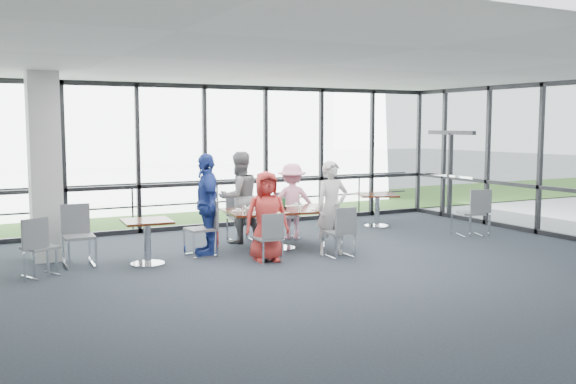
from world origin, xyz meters
name	(u,v)px	position (x,y,z in m)	size (l,w,h in m)	color
floor	(317,274)	(0.00, 0.00, -0.01)	(12.00, 10.00, 0.02)	#222832
ceiling	(318,66)	(0.00, 0.00, 3.20)	(12.00, 10.00, 0.04)	white
curtain_wall_back	(205,157)	(0.00, 5.00, 1.60)	(12.00, 0.10, 3.20)	white
exit_door	(450,176)	(6.00, 3.75, 1.05)	(0.12, 1.60, 2.10)	black
structural_column	(45,167)	(-3.60, 3.00, 1.60)	(0.50, 0.50, 3.20)	silver
apron	(147,204)	(0.00, 10.00, -0.02)	(80.00, 70.00, 0.02)	gray
grass_strip	(167,212)	(0.00, 8.00, 0.01)	(80.00, 5.00, 0.01)	#30511B
hangar_main	(114,114)	(4.00, 32.00, 3.00)	(24.00, 10.00, 6.00)	#B8BABE
guard_rail	(197,203)	(0.00, 5.60, 0.50)	(0.06, 0.06, 12.00)	#2D2D33
main_table	(281,215)	(0.39, 2.03, 0.64)	(2.16, 1.33, 0.75)	#381510
side_table_left	(147,228)	(-2.18, 1.84, 0.62)	(0.83, 0.83, 0.75)	#381510
side_table_right	(377,199)	(3.53, 3.37, 0.63)	(1.13, 1.13, 0.75)	#381510
diner_near_left	(266,216)	(-0.31, 1.19, 0.77)	(0.75, 0.49, 1.53)	red
diner_near_right	(332,208)	(0.97, 1.17, 0.84)	(0.61, 0.45, 1.68)	beige
diner_far_left	(239,197)	(-0.03, 3.01, 0.90)	(0.87, 0.54, 1.79)	slate
diner_far_right	(292,201)	(1.10, 2.92, 0.76)	(0.99, 0.51, 1.53)	pink
diner_end	(207,204)	(-1.02, 2.15, 0.91)	(1.06, 0.58, 1.81)	#233B96
chair_main_nl	(268,238)	(-0.35, 1.06, 0.41)	(0.41, 0.41, 0.83)	slate
chair_main_nr	(340,233)	(0.96, 0.88, 0.44)	(0.43, 0.43, 0.88)	slate
chair_main_fl	(242,218)	(0.05, 3.06, 0.47)	(0.46, 0.46, 0.94)	slate
chair_main_fr	(286,216)	(0.98, 2.97, 0.45)	(0.44, 0.44, 0.91)	slate
chair_main_end	(201,229)	(-1.16, 2.11, 0.48)	(0.47, 0.47, 0.96)	slate
chair_spare_la	(40,248)	(-3.86, 1.75, 0.45)	(0.44, 0.44, 0.91)	slate
chair_spare_lb	(79,237)	(-3.21, 2.23, 0.49)	(0.48, 0.48, 0.98)	slate
chair_spare_r	(471,213)	(4.51, 1.43, 0.48)	(0.47, 0.47, 0.96)	slate
plate_nl	(262,213)	(-0.15, 1.71, 0.76)	(0.27, 0.27, 0.01)	white
plate_nr	(318,209)	(0.97, 1.67, 0.76)	(0.25, 0.25, 0.01)	white
plate_fl	(251,208)	(-0.04, 2.41, 0.76)	(0.25, 0.25, 0.01)	white
plate_fr	(297,205)	(0.90, 2.33, 0.76)	(0.28, 0.28, 0.01)	white
plate_end	(238,211)	(-0.42, 2.13, 0.76)	(0.24, 0.24, 0.01)	white
tumbler_a	(271,208)	(0.08, 1.81, 0.81)	(0.06, 0.06, 0.13)	white
tumbler_b	(300,206)	(0.67, 1.81, 0.82)	(0.07, 0.07, 0.13)	white
tumbler_c	(281,204)	(0.52, 2.27, 0.82)	(0.07, 0.07, 0.13)	white
tumbler_d	(244,209)	(-0.40, 1.95, 0.82)	(0.07, 0.07, 0.13)	white
menu_a	(281,213)	(0.15, 1.56, 0.75)	(0.28, 0.19, 0.00)	silver
menu_b	(329,209)	(1.23, 1.68, 0.75)	(0.28, 0.20, 0.00)	silver
menu_c	(284,206)	(0.63, 2.38, 0.75)	(0.29, 0.20, 0.00)	silver
condiment_caddy	(283,208)	(0.45, 2.05, 0.77)	(0.10, 0.07, 0.04)	black
ketchup_bottle	(279,204)	(0.38, 2.06, 0.84)	(0.06, 0.06, 0.18)	#A61516
green_bottle	(284,203)	(0.50, 2.11, 0.85)	(0.05, 0.05, 0.20)	#126628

